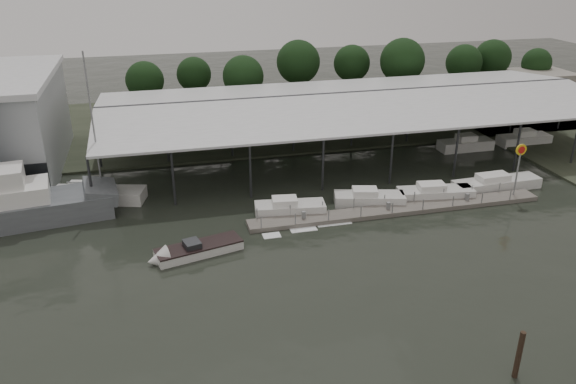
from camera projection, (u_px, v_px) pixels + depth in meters
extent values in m
plane|color=#232820|center=(260.00, 294.00, 39.32)|extent=(200.00, 200.00, 0.00)
cube|color=#3B4131|center=(199.00, 124.00, 76.61)|extent=(140.00, 30.00, 0.30)
cube|color=#292B2E|center=(354.00, 93.00, 65.30)|extent=(58.00, 0.40, 0.30)
cylinder|color=#292B2E|center=(91.00, 185.00, 50.21)|extent=(0.24, 0.24, 5.50)
cylinder|color=#292B2E|center=(104.00, 116.00, 70.65)|extent=(0.24, 0.24, 5.50)
cylinder|color=#292B2E|center=(509.00, 90.00, 83.60)|extent=(0.24, 0.24, 5.50)
cube|color=slate|center=(398.00, 210.00, 51.48)|extent=(28.00, 2.00, 0.40)
cylinder|color=gray|center=(261.00, 224.00, 47.54)|extent=(0.10, 0.10, 1.20)
cylinder|color=gray|center=(517.00, 186.00, 54.94)|extent=(0.10, 0.10, 1.20)
cube|color=gray|center=(388.00, 206.00, 51.05)|extent=(0.30, 0.30, 0.70)
cylinder|color=gray|center=(517.00, 175.00, 53.24)|extent=(0.16, 0.16, 5.00)
cylinder|color=yellow|center=(521.00, 150.00, 52.24)|extent=(1.10, 0.12, 1.10)
cylinder|color=red|center=(522.00, 150.00, 52.17)|extent=(0.70, 0.05, 0.70)
cube|color=gray|center=(537.00, 84.00, 90.79)|extent=(10.00, 8.00, 4.00)
cube|color=slate|center=(20.00, 213.00, 49.19)|extent=(16.11, 6.65, 2.40)
cube|color=slate|center=(100.00, 191.00, 51.11)|extent=(3.56, 4.82, 1.76)
cube|color=white|center=(4.00, 196.00, 48.16)|extent=(7.79, 4.79, 1.80)
cube|color=white|center=(0.00, 178.00, 47.48)|extent=(4.15, 3.76, 1.61)
cube|color=silver|center=(99.00, 196.00, 53.55)|extent=(9.08, 4.83, 1.40)
cube|color=white|center=(83.00, 187.00, 53.22)|extent=(3.16, 2.47, 0.80)
cylinder|color=gray|center=(93.00, 124.00, 50.69)|extent=(0.16, 0.16, 13.12)
cylinder|color=gray|center=(85.00, 182.00, 53.01)|extent=(3.40, 1.05, 0.12)
cube|color=silver|center=(199.00, 250.00, 44.35)|extent=(7.10, 3.59, 0.90)
cone|color=silver|center=(158.00, 260.00, 42.90)|extent=(2.04, 2.33, 2.00)
cube|color=black|center=(199.00, 245.00, 44.18)|extent=(7.12, 3.65, 0.12)
cube|color=#292B2E|center=(192.00, 244.00, 43.85)|extent=(1.50, 1.65, 0.50)
cube|color=silver|center=(272.00, 235.00, 47.24)|extent=(2.30, 1.50, 0.04)
cube|color=silver|center=(303.00, 228.00, 48.54)|extent=(3.10, 2.00, 0.04)
cube|color=silver|center=(332.00, 221.00, 49.84)|extent=(3.90, 2.50, 0.04)
cube|color=silver|center=(290.00, 209.00, 50.90)|extent=(6.58, 3.02, 1.10)
cube|color=white|center=(285.00, 202.00, 50.47)|extent=(2.41, 1.89, 0.70)
cube|color=silver|center=(369.00, 199.00, 52.85)|extent=(6.90, 3.77, 1.10)
cube|color=white|center=(365.00, 192.00, 52.42)|extent=(2.62, 2.13, 0.70)
cube|color=silver|center=(435.00, 194.00, 54.01)|extent=(7.45, 3.13, 1.10)
cube|color=white|center=(431.00, 187.00, 53.58)|extent=(2.72, 1.92, 0.70)
cube|color=silver|center=(496.00, 184.00, 56.19)|extent=(9.17, 2.51, 1.10)
cube|color=white|center=(493.00, 177.00, 55.76)|extent=(3.24, 1.71, 0.70)
cylinder|color=#38281C|center=(518.00, 359.00, 31.25)|extent=(0.32, 0.32, 3.68)
cylinder|color=black|center=(147.00, 104.00, 79.49)|extent=(0.50, 0.50, 3.78)
sphere|color=#1B3B18|center=(145.00, 80.00, 78.13)|extent=(5.29, 5.29, 5.29)
cylinder|color=black|center=(195.00, 96.00, 84.21)|extent=(0.50, 0.50, 3.63)
sphere|color=#1B3B18|center=(194.00, 74.00, 82.90)|extent=(5.08, 5.08, 5.08)
cylinder|color=black|center=(244.00, 102.00, 79.97)|extent=(0.50, 0.50, 4.11)
sphere|color=#1B3B18|center=(243.00, 76.00, 78.49)|extent=(5.76, 5.76, 5.76)
cylinder|color=black|center=(298.00, 90.00, 85.75)|extent=(0.50, 0.50, 4.66)
sphere|color=#1B3B18|center=(298.00, 62.00, 84.07)|extent=(6.53, 6.53, 6.53)
cylinder|color=black|center=(351.00, 86.00, 89.13)|extent=(0.50, 0.50, 4.06)
sphere|color=#1B3B18|center=(352.00, 63.00, 87.67)|extent=(5.68, 5.68, 5.68)
cylinder|color=black|center=(400.00, 89.00, 85.87)|extent=(0.50, 0.50, 4.78)
sphere|color=#1B3B18|center=(402.00, 61.00, 84.15)|extent=(6.69, 6.69, 6.69)
cylinder|color=black|center=(461.00, 85.00, 89.81)|extent=(0.50, 0.50, 4.03)
sphere|color=#1B3B18|center=(464.00, 63.00, 88.36)|extent=(5.64, 5.64, 5.64)
cylinder|color=black|center=(489.00, 81.00, 92.34)|extent=(0.50, 0.50, 4.19)
sphere|color=#1B3B18|center=(492.00, 58.00, 90.82)|extent=(5.87, 5.87, 5.87)
cylinder|color=black|center=(533.00, 81.00, 93.79)|extent=(0.50, 0.50, 3.42)
sphere|color=#1B3B18|center=(537.00, 63.00, 92.55)|extent=(4.79, 4.79, 4.79)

